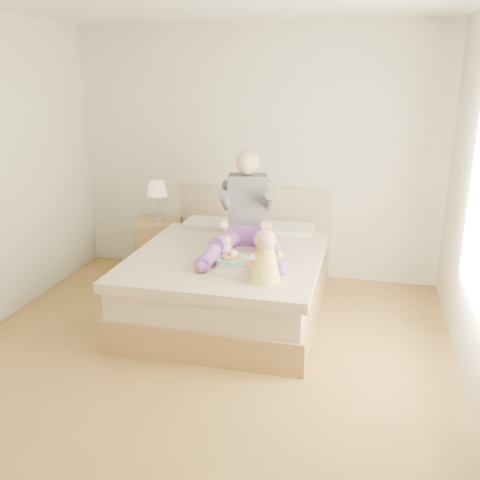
% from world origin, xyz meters
% --- Properties ---
extents(room, '(4.02, 4.22, 2.71)m').
position_xyz_m(room, '(0.08, 0.01, 1.51)').
color(room, brown).
rests_on(room, ground).
extents(bed, '(1.70, 2.18, 1.00)m').
position_xyz_m(bed, '(0.00, 1.08, 0.32)').
color(bed, olive).
rests_on(bed, ground).
extents(nightstand, '(0.58, 0.55, 0.60)m').
position_xyz_m(nightstand, '(-1.05, 1.85, 0.30)').
color(nightstand, olive).
rests_on(nightstand, ground).
extents(lamp, '(0.22, 0.22, 0.46)m').
position_xyz_m(lamp, '(-1.04, 1.83, 0.94)').
color(lamp, silver).
rests_on(lamp, nightstand).
extents(adult, '(0.77, 1.16, 0.92)m').
position_xyz_m(adult, '(0.12, 1.16, 0.88)').
color(adult, '#743D98').
rests_on(adult, bed).
extents(tray, '(0.58, 0.50, 0.14)m').
position_xyz_m(tray, '(0.19, 0.76, 0.64)').
color(tray, silver).
rests_on(tray, bed).
extents(baby, '(0.33, 0.38, 0.43)m').
position_xyz_m(baby, '(0.46, 0.34, 0.78)').
color(baby, '#F9D74E').
rests_on(baby, bed).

